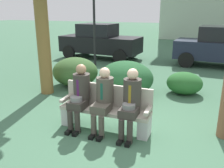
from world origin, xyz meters
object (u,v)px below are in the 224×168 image
street_lamp (94,18)px  seated_man_middle (103,97)px  parked_car_near (100,41)px  seated_man_right (131,100)px  shrub_far_lawn (126,78)px  park_bench (106,109)px  shrub_near_bench (184,83)px  seated_man_left (80,93)px  parked_car_far (223,47)px  shrub_mid_lawn (75,72)px

street_lamp → seated_man_middle: bearing=-63.5°
parked_car_near → seated_man_middle: bearing=-65.7°
seated_man_right → shrub_far_lawn: seated_man_right is taller
park_bench → street_lamp: bearing=117.1°
shrub_near_bench → parked_car_near: (-4.44, 4.04, 0.52)m
seated_man_middle → shrub_near_bench: 3.22m
seated_man_right → shrub_near_bench: bearing=75.8°
seated_man_left → shrub_near_bench: 3.46m
park_bench → shrub_near_bench: park_bench is taller
park_bench → parked_car_near: parked_car_near is taller
parked_car_far → seated_man_middle: bearing=-109.0°
seated_man_left → street_lamp: bearing=111.9°
seated_man_right → shrub_near_bench: size_ratio=1.30×
seated_man_left → parked_car_near: bearing=110.7°
shrub_near_bench → street_lamp: 4.92m
shrub_mid_lawn → shrub_near_bench: bearing=7.5°
park_bench → seated_man_right: 0.65m
seated_man_middle → parked_car_near: (-3.14, 6.96, 0.12)m
parked_car_far → street_lamp: bearing=-161.3°
seated_man_right → parked_car_near: (-3.70, 6.97, 0.11)m
shrub_mid_lawn → shrub_far_lawn: bearing=-7.9°
parked_car_near → park_bench: bearing=-65.3°
street_lamp → shrub_far_lawn: bearing=-52.1°
seated_man_right → shrub_mid_lawn: 3.60m
seated_man_left → shrub_far_lawn: bearing=83.5°
park_bench → parked_car_far: parked_car_far is taller
seated_man_middle → shrub_near_bench: size_ratio=1.27×
shrub_far_lawn → parked_car_near: parked_car_near is taller
park_bench → parked_car_far: size_ratio=0.46×
seated_man_left → parked_car_far: bearing=67.3°
park_bench → street_lamp: (-2.65, 5.18, 1.60)m
park_bench → seated_man_middle: bearing=-91.1°
seated_man_left → seated_man_right: (1.07, 0.00, 0.00)m
seated_man_left → shrub_far_lawn: 2.27m
shrub_far_lawn → street_lamp: size_ratio=0.48×
shrub_near_bench → seated_man_right: bearing=-104.2°
shrub_mid_lawn → parked_car_far: size_ratio=0.36×
seated_man_right → shrub_mid_lawn: size_ratio=0.91×
shrub_near_bench → parked_car_far: (1.13, 4.11, 0.52)m
seated_man_middle → seated_man_right: 0.56m
shrub_mid_lawn → shrub_far_lawn: 1.78m
park_bench → shrub_far_lawn: size_ratio=1.19×
seated_man_right → street_lamp: bearing=121.1°
park_bench → seated_man_middle: seated_man_middle is taller
shrub_near_bench → park_bench: bearing=-114.8°
park_bench → seated_man_right: seated_man_right is taller
parked_car_far → park_bench: bearing=-109.3°
seated_man_middle → seated_man_right: bearing=-0.3°
park_bench → seated_man_left: bearing=-165.9°
street_lamp → park_bench: bearing=-62.9°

